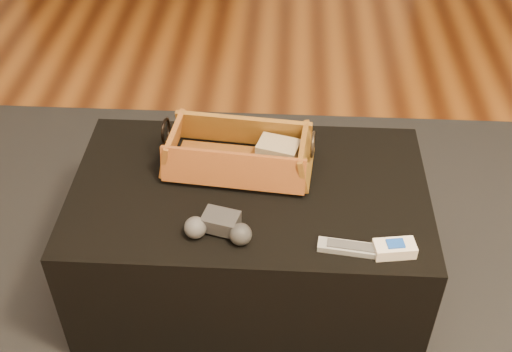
# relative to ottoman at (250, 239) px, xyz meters

# --- Properties ---
(floor) EXTENTS (5.00, 5.50, 0.01)m
(floor) POSITION_rel_ottoman_xyz_m (-0.01, -0.19, -0.23)
(floor) COLOR brown
(floor) RESTS_ON ground
(area_rug) EXTENTS (2.60, 2.00, 0.01)m
(area_rug) POSITION_rel_ottoman_xyz_m (0.00, -0.05, -0.22)
(area_rug) COLOR black
(area_rug) RESTS_ON floor
(ottoman) EXTENTS (1.00, 0.60, 0.42)m
(ottoman) POSITION_rel_ottoman_xyz_m (0.00, 0.00, 0.00)
(ottoman) COLOR black
(ottoman) RESTS_ON area_rug
(tv_remote) EXTENTS (0.22, 0.05, 0.02)m
(tv_remote) POSITION_rel_ottoman_xyz_m (-0.06, 0.07, 0.24)
(tv_remote) COLOR black
(tv_remote) RESTS_ON wicker_basket
(cloth_bundle) EXTENTS (0.13, 0.11, 0.06)m
(cloth_bundle) POSITION_rel_ottoman_xyz_m (0.08, 0.10, 0.26)
(cloth_bundle) COLOR tan
(cloth_bundle) RESTS_ON wicker_basket
(wicker_basket) EXTENTS (0.44, 0.26, 0.15)m
(wicker_basket) POSITION_rel_ottoman_xyz_m (-0.04, 0.08, 0.26)
(wicker_basket) COLOR #965521
(wicker_basket) RESTS_ON ottoman
(game_controller) EXTENTS (0.18, 0.12, 0.06)m
(game_controller) POSITION_rel_ottoman_xyz_m (-0.07, -0.19, 0.24)
(game_controller) COLOR #2B2B2D
(game_controller) RESTS_ON ottoman
(silver_remote) EXTENTS (0.18, 0.06, 0.02)m
(silver_remote) POSITION_rel_ottoman_xyz_m (0.27, -0.22, 0.22)
(silver_remote) COLOR #A5A8AC
(silver_remote) RESTS_ON ottoman
(cream_gadget) EXTENTS (0.11, 0.07, 0.04)m
(cream_gadget) POSITION_rel_ottoman_xyz_m (0.38, -0.23, 0.23)
(cream_gadget) COLOR white
(cream_gadget) RESTS_ON ottoman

